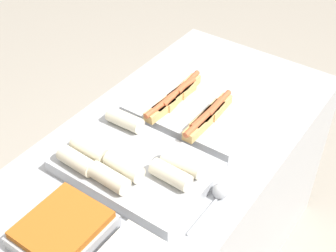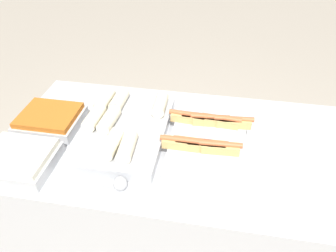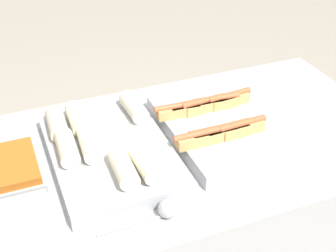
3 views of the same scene
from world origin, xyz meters
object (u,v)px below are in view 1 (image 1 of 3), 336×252
object	(u,v)px
tray_hotdogs	(192,112)
tray_wraps	(133,165)
tray_side_back	(63,230)
serving_spoon_near	(218,194)

from	to	relation	value
tray_hotdogs	tray_wraps	world-z (taller)	tray_wraps
tray_hotdogs	tray_side_back	bearing A→B (deg)	179.54
tray_hotdogs	tray_wraps	distance (m)	0.37
tray_wraps	serving_spoon_near	xyz separation A→B (m)	(0.07, -0.30, -0.02)
tray_hotdogs	serving_spoon_near	xyz separation A→B (m)	(-0.30, -0.30, -0.01)
tray_wraps	tray_side_back	distance (m)	0.34
serving_spoon_near	tray_hotdogs	bearing A→B (deg)	44.99
tray_wraps	tray_hotdogs	bearing A→B (deg)	-0.52
tray_hotdogs	tray_wraps	size ratio (longest dim) A/B	0.95
tray_hotdogs	tray_side_back	world-z (taller)	tray_hotdogs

